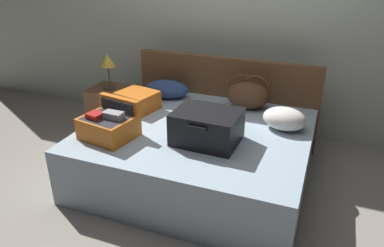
{
  "coord_description": "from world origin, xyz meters",
  "views": [
    {
      "loc": [
        0.98,
        -2.24,
        1.86
      ],
      "look_at": [
        0.0,
        0.28,
        0.59
      ],
      "focal_mm": 34.38,
      "sensor_mm": 36.0,
      "label": 1
    }
  ],
  "objects": [
    {
      "name": "hard_case_medium",
      "position": [
        -0.61,
        0.0,
        0.6
      ],
      "size": [
        0.45,
        0.41,
        0.3
      ],
      "rotation": [
        0.0,
        0.0,
        -0.17
      ],
      "color": "#D16619",
      "rests_on": "bed"
    },
    {
      "name": "hard_case_small",
      "position": [
        -0.68,
        0.6,
        0.58
      ],
      "size": [
        0.4,
        0.37,
        0.17
      ],
      "rotation": [
        0.0,
        0.0,
        -0.23
      ],
      "color": "#D16619",
      "rests_on": "bed"
    },
    {
      "name": "back_wall",
      "position": [
        0.0,
        1.65,
        1.3
      ],
      "size": [
        8.0,
        0.1,
        2.6
      ],
      "primitive_type": "cube",
      "color": "#B7C1B2",
      "rests_on": "ground"
    },
    {
      "name": "pillow_near_headboard",
      "position": [
        0.69,
        0.66,
        0.58
      ],
      "size": [
        0.4,
        0.32,
        0.19
      ],
      "primitive_type": "ellipsoid",
      "rotation": [
        0.0,
        0.0,
        -0.14
      ],
      "color": "white",
      "rests_on": "bed"
    },
    {
      "name": "nightstand",
      "position": [
        -1.21,
        0.95,
        0.26
      ],
      "size": [
        0.44,
        0.4,
        0.52
      ],
      "primitive_type": "cube",
      "color": "brown",
      "rests_on": "ground"
    },
    {
      "name": "headboard",
      "position": [
        0.0,
        1.24,
        0.45
      ],
      "size": [
        1.91,
        0.08,
        0.9
      ],
      "primitive_type": "cube",
      "color": "brown",
      "rests_on": "ground"
    },
    {
      "name": "pillow_center_head",
      "position": [
        -0.56,
        0.98,
        0.58
      ],
      "size": [
        0.49,
        0.33,
        0.18
      ],
      "primitive_type": "ellipsoid",
      "rotation": [
        0.0,
        0.0,
        0.14
      ],
      "color": "navy",
      "rests_on": "bed"
    },
    {
      "name": "table_lamp",
      "position": [
        -1.21,
        0.95,
        0.8
      ],
      "size": [
        0.16,
        0.16,
        0.38
      ],
      "color": "#3F3833",
      "rests_on": "nightstand"
    },
    {
      "name": "duffel_bag",
      "position": [
        0.29,
        1.0,
        0.63
      ],
      "size": [
        0.42,
        0.29,
        0.33
      ],
      "rotation": [
        0.0,
        0.0,
        0.08
      ],
      "color": "brown",
      "rests_on": "bed"
    },
    {
      "name": "ground_plane",
      "position": [
        0.0,
        0.0,
        0.0
      ],
      "size": [
        12.0,
        12.0,
        0.0
      ],
      "primitive_type": "plane",
      "color": "gray"
    },
    {
      "name": "bed",
      "position": [
        0.0,
        0.4,
        0.25
      ],
      "size": [
        1.87,
        1.59,
        0.49
      ],
      "primitive_type": "cube",
      "color": "#99ADBC",
      "rests_on": "ground"
    },
    {
      "name": "hard_case_large",
      "position": [
        0.15,
        0.21,
        0.62
      ],
      "size": [
        0.51,
        0.44,
        0.26
      ],
      "rotation": [
        0.0,
        0.0,
        -0.03
      ],
      "color": "black",
      "rests_on": "bed"
    }
  ]
}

